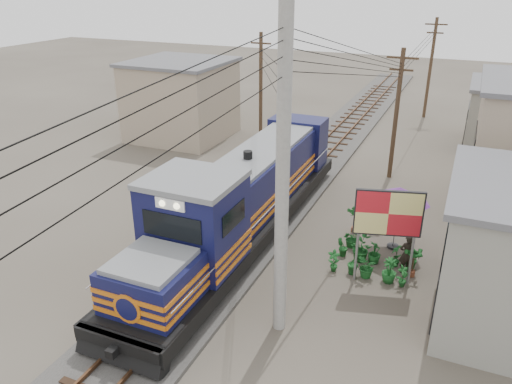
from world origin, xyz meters
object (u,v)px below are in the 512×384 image
at_px(market_umbrella, 399,195).
at_px(vendor, 407,254).
at_px(billboard, 388,216).
at_px(locomotive, 242,201).

xyz_separation_m(market_umbrella, vendor, (0.72, -1.74, -1.59)).
height_order(billboard, market_umbrella, billboard).
xyz_separation_m(billboard, market_umbrella, (-0.01, 2.71, -0.31)).
relative_size(locomotive, billboard, 4.60).
distance_m(locomotive, billboard, 6.14).
relative_size(locomotive, vendor, 10.55).
xyz_separation_m(locomotive, market_umbrella, (6.01, 1.86, 0.59)).
distance_m(market_umbrella, vendor, 2.46).
relative_size(market_umbrella, vendor, 1.71).
height_order(billboard, vendor, billboard).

